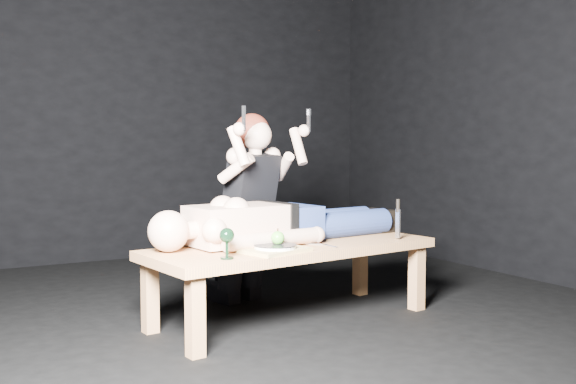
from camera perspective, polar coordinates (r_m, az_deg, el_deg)
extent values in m
plane|color=black|center=(3.79, -4.40, -11.55)|extent=(5.00, 5.00, 0.00)
plane|color=black|center=(6.03, -14.68, 8.49)|extent=(5.00, 0.00, 5.00)
cube|color=#C28545|center=(3.82, 0.37, -7.93)|extent=(1.79, 0.85, 0.45)
cube|color=tan|center=(3.49, -1.13, -5.14)|extent=(0.39, 0.33, 0.02)
cylinder|color=white|center=(3.49, -1.13, -4.83)|extent=(0.28, 0.28, 0.02)
sphere|color=green|center=(3.50, -0.90, -4.05)|extent=(0.07, 0.07, 0.07)
cube|color=#B2B2B7|center=(3.39, -2.91, -5.52)|extent=(0.04, 0.18, 0.01)
cube|color=#B2B2B7|center=(3.70, 3.47, -4.72)|extent=(0.03, 0.18, 0.01)
cube|color=#B2B2B7|center=(3.75, 2.11, -4.60)|extent=(0.13, 0.15, 0.01)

